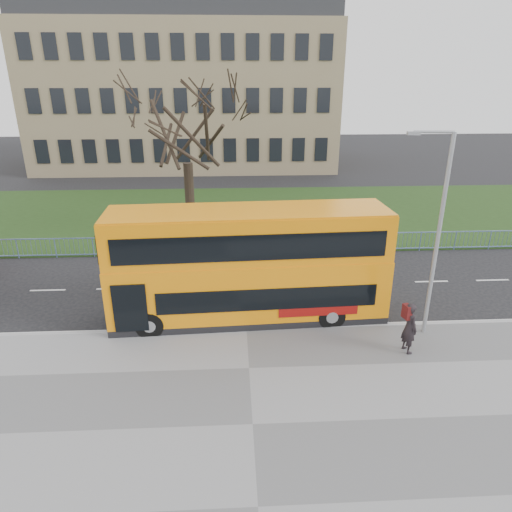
# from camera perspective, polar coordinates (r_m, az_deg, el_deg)

# --- Properties ---
(ground) EXTENTS (120.00, 120.00, 0.00)m
(ground) POSITION_cam_1_polar(r_m,az_deg,el_deg) (19.19, -1.35, -6.95)
(ground) COLOR black
(ground) RESTS_ON ground
(pavement) EXTENTS (80.00, 10.50, 0.12)m
(pavement) POSITION_cam_1_polar(r_m,az_deg,el_deg) (13.62, -0.42, -20.46)
(pavement) COLOR slate
(pavement) RESTS_ON ground
(kerb) EXTENTS (80.00, 0.20, 0.14)m
(kerb) POSITION_cam_1_polar(r_m,az_deg,el_deg) (17.81, -1.20, -9.14)
(kerb) COLOR #969699
(kerb) RESTS_ON ground
(grass_verge) EXTENTS (80.00, 15.40, 0.08)m
(grass_verge) POSITION_cam_1_polar(r_m,az_deg,el_deg) (32.45, -2.14, 5.30)
(grass_verge) COLOR #1D3413
(grass_verge) RESTS_ON ground
(guard_railing) EXTENTS (40.00, 0.12, 1.10)m
(guard_railing) POSITION_cam_1_polar(r_m,az_deg,el_deg) (24.98, -1.83, 1.44)
(guard_railing) COLOR #6884B9
(guard_railing) RESTS_ON ground
(bare_tree) EXTENTS (7.24, 7.24, 10.34)m
(bare_tree) POSITION_cam_1_polar(r_m,az_deg,el_deg) (27.24, -8.62, 13.14)
(bare_tree) COLOR black
(bare_tree) RESTS_ON grass_verge
(civic_building) EXTENTS (30.00, 15.00, 14.00)m
(civic_building) POSITION_cam_1_polar(r_m,az_deg,el_deg) (52.08, -8.52, 19.07)
(civic_building) COLOR #8D7A59
(civic_building) RESTS_ON ground
(yellow_bus) EXTENTS (10.79, 3.03, 4.48)m
(yellow_bus) POSITION_cam_1_polar(r_m,az_deg,el_deg) (17.69, -0.92, -0.90)
(yellow_bus) COLOR orange
(yellow_bus) RESTS_ON ground
(pedestrian) EXTENTS (0.60, 0.77, 1.87)m
(pedestrian) POSITION_cam_1_polar(r_m,az_deg,el_deg) (16.83, 18.62, -8.49)
(pedestrian) COLOR black
(pedestrian) RESTS_ON pavement
(street_lamp) EXTENTS (1.57, 0.29, 7.42)m
(street_lamp) POSITION_cam_1_polar(r_m,az_deg,el_deg) (17.06, 21.62, 3.06)
(street_lamp) COLOR #9B9EA3
(street_lamp) RESTS_ON pavement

